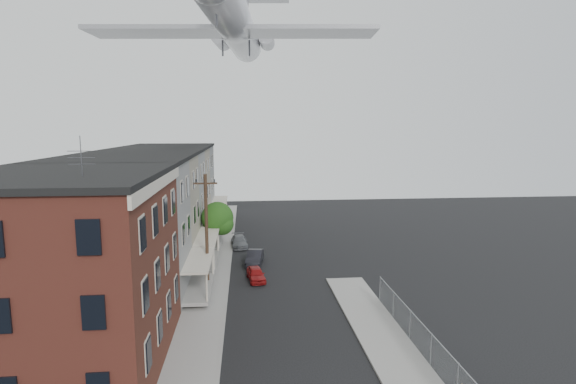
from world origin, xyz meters
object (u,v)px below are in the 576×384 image
object	(u,v)px
utility_pole	(207,230)
airplane	(235,25)
car_near	(256,274)
car_far	(239,241)
car_mid	(255,257)
street_tree	(219,219)

from	to	relation	value
utility_pole	airplane	bearing A→B (deg)	75.80
car_near	car_far	world-z (taller)	car_far
car_near	car_far	size ratio (longest dim) A/B	0.83
utility_pole	car_mid	size ratio (longest dim) A/B	2.32
car_near	airplane	distance (m)	22.72
car_far	car_mid	bearing A→B (deg)	-81.54
street_tree	airplane	distance (m)	18.56
car_near	street_tree	bearing A→B (deg)	104.30
car_mid	airplane	distance (m)	21.53
car_mid	airplane	bearing A→B (deg)	123.37
car_far	street_tree	bearing A→B (deg)	-136.02
utility_pole	car_near	bearing A→B (deg)	19.96
utility_pole	car_far	xyz separation A→B (m)	(2.30, 12.18, -4.11)
car_near	car_mid	distance (m)	4.50
car_far	utility_pole	bearing A→B (deg)	-105.63
airplane	street_tree	bearing A→B (deg)	156.18
utility_pole	car_far	bearing A→B (deg)	79.33
utility_pole	street_tree	distance (m)	10.00
utility_pole	car_near	xyz separation A→B (m)	(3.80, 1.38, -4.12)
street_tree	car_far	size ratio (longest dim) A/B	1.33
street_tree	car_far	distance (m)	4.16
car_near	car_mid	world-z (taller)	car_mid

